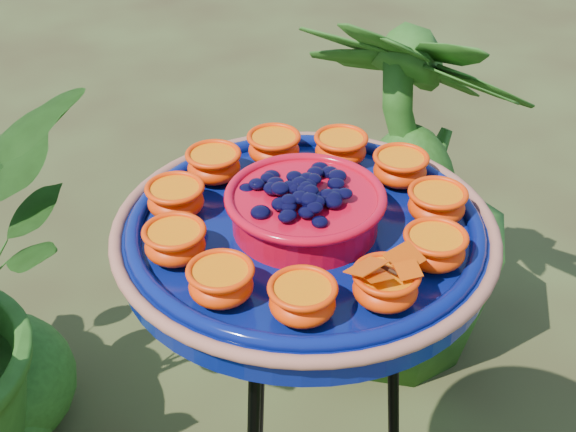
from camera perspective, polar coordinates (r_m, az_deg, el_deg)
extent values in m
torus|color=black|center=(1.04, 1.18, -3.19)|extent=(0.30, 0.30, 0.02)
cylinder|color=black|center=(1.46, -2.08, -14.29)|extent=(0.03, 0.09, 0.92)
cylinder|color=#07135A|center=(1.02, 1.20, -1.72)|extent=(0.53, 0.53, 0.04)
torus|color=#A25F49|center=(1.01, 1.22, -0.87)|extent=(0.49, 0.49, 0.02)
torus|color=#07135A|center=(1.01, 1.22, -0.67)|extent=(0.45, 0.45, 0.02)
cylinder|color=red|center=(1.00, 1.23, 0.30)|extent=(0.21, 0.21, 0.05)
torus|color=red|center=(0.99, 1.25, 1.40)|extent=(0.20, 0.20, 0.01)
ellipsoid|color=black|center=(0.98, 1.25, 1.70)|extent=(0.16, 0.16, 0.03)
ellipsoid|color=#FF3A02|center=(1.10, 7.96, 3.19)|extent=(0.07, 0.07, 0.04)
cylinder|color=orange|center=(1.09, 8.04, 4.00)|extent=(0.07, 0.07, 0.01)
ellipsoid|color=#FF3A02|center=(1.14, 3.76, 4.63)|extent=(0.07, 0.07, 0.04)
cylinder|color=orange|center=(1.13, 3.80, 5.43)|extent=(0.07, 0.07, 0.01)
ellipsoid|color=#FF3A02|center=(1.14, -1.01, 4.72)|extent=(0.07, 0.07, 0.04)
cylinder|color=orange|center=(1.13, -1.02, 5.52)|extent=(0.07, 0.07, 0.01)
ellipsoid|color=#FF3A02|center=(1.10, -5.29, 3.45)|extent=(0.07, 0.07, 0.04)
cylinder|color=orange|center=(1.09, -5.34, 4.27)|extent=(0.07, 0.07, 0.01)
ellipsoid|color=#FF3A02|center=(1.03, -7.98, 1.01)|extent=(0.07, 0.07, 0.04)
cylinder|color=orange|center=(1.03, -8.06, 1.86)|extent=(0.07, 0.07, 0.01)
ellipsoid|color=#FF3A02|center=(0.96, -8.02, -2.10)|extent=(0.07, 0.07, 0.04)
cylinder|color=orange|center=(0.95, -8.11, -1.22)|extent=(0.07, 0.07, 0.01)
ellipsoid|color=#FF3A02|center=(0.89, -4.78, -4.94)|extent=(0.07, 0.07, 0.04)
cylinder|color=orange|center=(0.88, -4.84, -4.03)|extent=(0.07, 0.07, 0.01)
ellipsoid|color=#FF3A02|center=(0.87, 1.03, -6.21)|extent=(0.07, 0.07, 0.04)
cylinder|color=orange|center=(0.86, 1.04, -5.29)|extent=(0.07, 0.07, 0.01)
ellipsoid|color=#FF3A02|center=(0.89, 6.93, -5.18)|extent=(0.07, 0.07, 0.04)
cylinder|color=orange|center=(0.88, 7.01, -4.27)|extent=(0.07, 0.07, 0.01)
ellipsoid|color=#FF3A02|center=(0.95, 10.35, -2.48)|extent=(0.07, 0.07, 0.04)
cylinder|color=orange|center=(0.94, 10.47, -1.60)|extent=(0.07, 0.07, 0.01)
ellipsoid|color=#FF3A02|center=(1.03, 10.51, 0.64)|extent=(0.07, 0.07, 0.04)
cylinder|color=orange|center=(1.02, 10.61, 1.49)|extent=(0.07, 0.07, 0.01)
cylinder|color=black|center=(0.87, 7.05, -3.74)|extent=(0.02, 0.03, 0.00)
cube|color=#FD5D05|center=(0.86, 5.60, -3.60)|extent=(0.05, 0.04, 0.01)
cube|color=#FD5D05|center=(0.88, 8.29, -2.93)|extent=(0.05, 0.04, 0.01)
imported|color=#1E4512|center=(1.99, 8.44, 1.58)|extent=(0.76, 0.76, 0.96)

